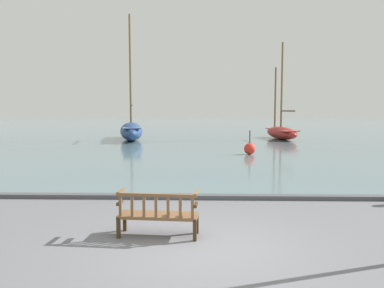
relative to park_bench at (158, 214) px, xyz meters
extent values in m
plane|color=slate|center=(0.88, -0.66, -0.47)|extent=(160.00, 160.00, 0.00)
cube|color=slate|center=(0.88, 43.34, -0.43)|extent=(100.00, 80.00, 0.08)
cube|color=#4C4C50|center=(0.88, 3.19, -0.41)|extent=(40.00, 0.30, 0.12)
cube|color=#3D2A19|center=(-0.74, 0.32, -0.26)|extent=(0.08, 0.08, 0.42)
cube|color=#3D2A19|center=(0.78, 0.20, -0.26)|extent=(0.08, 0.08, 0.42)
cube|color=#3D2A19|center=(-0.78, -0.13, -0.26)|extent=(0.08, 0.08, 0.42)
cube|color=#3D2A19|center=(0.75, -0.25, -0.26)|extent=(0.08, 0.08, 0.42)
cube|color=brown|center=(0.00, 0.04, -0.05)|extent=(1.64, 0.64, 0.06)
cube|color=brown|center=(-0.01, -0.18, 0.42)|extent=(1.60, 0.17, 0.06)
cube|color=brown|center=(-0.73, -0.13, 0.19)|extent=(0.06, 0.04, 0.41)
cube|color=brown|center=(-0.49, -0.15, 0.19)|extent=(0.06, 0.04, 0.41)
cube|color=brown|center=(-0.25, -0.16, 0.19)|extent=(0.06, 0.04, 0.41)
cube|color=brown|center=(-0.01, -0.18, 0.19)|extent=(0.06, 0.04, 0.41)
cube|color=brown|center=(0.22, -0.20, 0.19)|extent=(0.06, 0.04, 0.41)
cube|color=brown|center=(0.46, -0.22, 0.19)|extent=(0.06, 0.04, 0.41)
cube|color=brown|center=(0.70, -0.24, 0.19)|extent=(0.06, 0.04, 0.41)
cube|color=#3D2A19|center=(-0.77, 0.01, 0.22)|extent=(0.08, 0.30, 0.06)
cube|color=brown|center=(-0.76, 0.10, 0.43)|extent=(0.10, 0.47, 0.04)
cube|color=#3D2A19|center=(0.76, -0.11, 0.22)|extent=(0.08, 0.30, 0.06)
cube|color=brown|center=(0.77, -0.02, 0.43)|extent=(0.10, 0.47, 0.04)
ellipsoid|color=maroon|center=(7.44, 23.61, 0.12)|extent=(2.36, 5.77, 1.02)
cube|color=#C6514C|center=(7.44, 23.61, 0.40)|extent=(1.87, 5.05, 0.08)
cylinder|color=brown|center=(7.42, 23.75, 3.96)|extent=(0.16, 0.16, 7.05)
cylinder|color=brown|center=(7.62, 22.34, 1.94)|extent=(0.52, 2.84, 0.13)
cylinder|color=brown|center=(7.21, 25.28, 3.04)|extent=(0.16, 0.16, 5.20)
ellipsoid|color=navy|center=(-4.80, 22.54, 0.31)|extent=(3.25, 7.79, 1.40)
cube|color=#516B9E|center=(-4.80, 22.54, 0.69)|extent=(2.63, 6.81, 0.08)
cylinder|color=brown|center=(-4.84, 22.73, 5.13)|extent=(0.17, 0.17, 8.80)
cylinder|color=brown|center=(-4.52, 21.21, 2.36)|extent=(0.77, 3.08, 0.14)
sphere|color=red|center=(3.50, 13.10, -0.08)|extent=(0.62, 0.62, 0.62)
cylinder|color=#2D2D33|center=(3.50, 13.10, 0.58)|extent=(0.06, 0.06, 0.70)
camera|label=1|loc=(0.88, -7.35, 2.11)|focal=35.00mm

